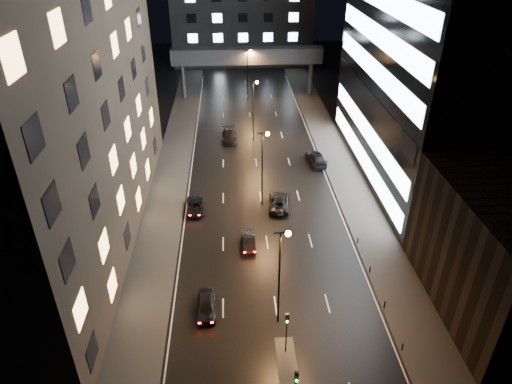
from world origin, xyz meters
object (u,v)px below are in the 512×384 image
Objects in this scene: car_away_b at (249,241)px; car_away_d at (230,136)px; car_away_c at (195,206)px; car_toward_b at (316,158)px; car_toward_a at (279,202)px; car_away_a at (206,306)px.

car_away_b is 28.74m from car_away_d.
car_away_b is 0.85× the size of car_away_c.
car_toward_a is at bearing 54.58° from car_toward_b.
car_away_c is at bearing 29.39° from car_toward_b.
car_away_d reaches higher than car_away_b.
car_toward_b is at bearing 30.18° from car_away_c.
car_away_d reaches higher than car_away_c.
car_away_c is at bearing 128.37° from car_away_b.
car_toward_a reaches higher than car_away_b.
car_toward_b reaches higher than car_toward_a.
car_toward_b is (15.52, 29.55, 0.10)m from car_away_a.
car_away_b is at bearing 67.50° from car_toward_a.
car_away_a is 0.93× the size of car_away_c.
car_away_a reaches higher than car_away_c.
car_toward_b is (17.47, 12.10, 0.18)m from car_away_c.
car_away_d is (-1.78, 28.69, 0.16)m from car_away_b.
car_away_b reaches higher than car_away_c.
car_toward_a is (8.64, 17.67, 0.02)m from car_away_a.
car_away_c is 0.85× the size of car_toward_a.
car_away_a is at bearing -97.45° from car_away_d.
car_away_a is at bearing 69.77° from car_toward_a.
car_away_c is 21.57m from car_away_d.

